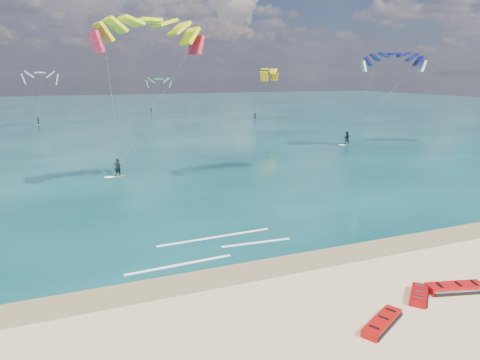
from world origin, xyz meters
The scene contains 10 objects.
ground centered at (0.00, 40.00, 0.00)m, with size 320.00×320.00×0.00m, color tan.
wet_sand_strip centered at (0.00, 3.00, 0.00)m, with size 320.00×2.40×0.01m, color olive.
sea centered at (0.00, 104.00, 0.02)m, with size 320.00×200.00×0.04m, color #082B30.
packed_kite_left centered at (3.48, -3.70, 0.00)m, with size 2.76×1.00×0.36m, color #AC0B09, non-canonical shape.
packed_kite_mid centered at (8.66, -2.67, 0.00)m, with size 2.94×1.17×0.43m, color #AE0C0C, non-canonical shape.
packed_kite_right centered at (6.56, -2.52, 0.00)m, with size 2.08×1.05×0.38m, color #A10609, non-canonical shape.
kitesurfer_main centered at (-2.34, 23.32, 8.15)m, with size 10.23×9.91×15.99m.
kitesurfer_far centered at (30.61, 32.16, 7.42)m, with size 9.01×9.10×14.14m.
shoreline_foam centered at (-0.31, 6.62, 0.05)m, with size 10.31×3.64×0.01m.
distant_kites centered at (-5.16, 81.96, 5.41)m, with size 83.29×28.30×12.72m.
Camera 1 is at (-7.74, -16.02, 10.10)m, focal length 32.00 mm.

